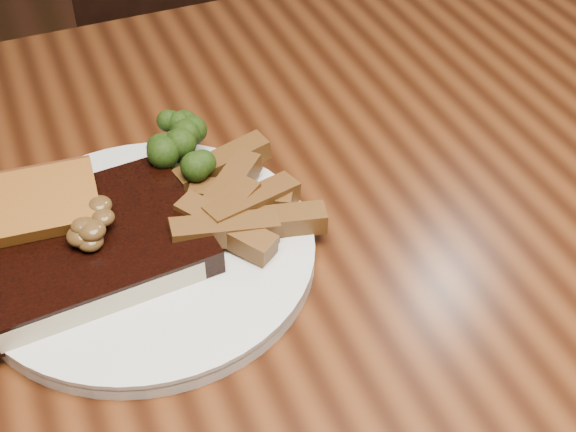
% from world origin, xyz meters
% --- Properties ---
extents(dining_table, '(1.60, 0.90, 0.75)m').
position_xyz_m(dining_table, '(0.00, 0.00, 0.66)').
color(dining_table, '#4C240F').
rests_on(dining_table, ground).
extents(chair_far, '(0.49, 0.49, 0.81)m').
position_xyz_m(chair_far, '(0.17, 0.73, 0.44)').
color(chair_far, black).
rests_on(chair_far, ground).
extents(plate, '(0.29, 0.29, 0.01)m').
position_xyz_m(plate, '(-0.10, 0.04, 0.76)').
color(plate, silver).
rests_on(plate, dining_table).
extents(steak, '(0.20, 0.16, 0.03)m').
position_xyz_m(steak, '(-0.15, 0.05, 0.78)').
color(steak, black).
rests_on(steak, plate).
extents(steak_bone, '(0.16, 0.03, 0.02)m').
position_xyz_m(steak_bone, '(-0.15, -0.02, 0.77)').
color(steak_bone, beige).
rests_on(steak_bone, plate).
extents(mushroom_pile, '(0.06, 0.06, 0.03)m').
position_xyz_m(mushroom_pile, '(-0.14, 0.04, 0.80)').
color(mushroom_pile, '#513519').
rests_on(mushroom_pile, steak).
extents(garlic_bread, '(0.12, 0.08, 0.03)m').
position_xyz_m(garlic_bread, '(-0.18, 0.08, 0.78)').
color(garlic_bread, '#90521A').
rests_on(garlic_bread, plate).
extents(potato_wedges, '(0.12, 0.12, 0.02)m').
position_xyz_m(potato_wedges, '(-0.02, 0.05, 0.77)').
color(potato_wedges, brown).
rests_on(potato_wedges, plate).
extents(broccoli_cluster, '(0.08, 0.08, 0.04)m').
position_xyz_m(broccoli_cluster, '(-0.06, 0.12, 0.78)').
color(broccoli_cluster, '#24370C').
rests_on(broccoli_cluster, plate).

